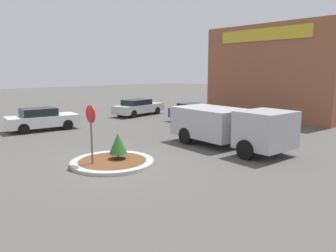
{
  "coord_description": "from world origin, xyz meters",
  "views": [
    {
      "loc": [
        11.06,
        -6.94,
        3.76
      ],
      "look_at": [
        0.63,
        2.48,
        1.35
      ],
      "focal_mm": 35.0,
      "sensor_mm": 36.0,
      "label": 1
    }
  ],
  "objects_px": {
    "parked_sedan_silver": "(138,107)",
    "stop_sign": "(91,124)",
    "utility_truck": "(228,125)",
    "parked_sedan_blue": "(196,114)",
    "parked_sedan_white": "(42,119)"
  },
  "relations": [
    {
      "from": "parked_sedan_white",
      "to": "parked_sedan_silver",
      "type": "distance_m",
      "value": 8.8
    },
    {
      "from": "utility_truck",
      "to": "parked_sedan_silver",
      "type": "bearing_deg",
      "value": 166.54
    },
    {
      "from": "stop_sign",
      "to": "parked_sedan_white",
      "type": "xyz_separation_m",
      "value": [
        -9.24,
        1.63,
        -0.98
      ]
    },
    {
      "from": "parked_sedan_silver",
      "to": "stop_sign",
      "type": "bearing_deg",
      "value": -143.49
    },
    {
      "from": "utility_truck",
      "to": "parked_sedan_white",
      "type": "bearing_deg",
      "value": -151.78
    },
    {
      "from": "utility_truck",
      "to": "parked_sedan_blue",
      "type": "relative_size",
      "value": 1.35
    },
    {
      "from": "utility_truck",
      "to": "parked_sedan_silver",
      "type": "xyz_separation_m",
      "value": [
        -12.22,
        3.71,
        -0.42
      ]
    },
    {
      "from": "utility_truck",
      "to": "parked_sedan_blue",
      "type": "bearing_deg",
      "value": 149.23
    },
    {
      "from": "stop_sign",
      "to": "parked_sedan_white",
      "type": "distance_m",
      "value": 9.44
    },
    {
      "from": "parked_sedan_silver",
      "to": "parked_sedan_white",
      "type": "bearing_deg",
      "value": 179.95
    },
    {
      "from": "utility_truck",
      "to": "parked_sedan_blue",
      "type": "distance_m",
      "value": 7.22
    },
    {
      "from": "utility_truck",
      "to": "parked_sedan_white",
      "type": "relative_size",
      "value": 1.42
    },
    {
      "from": "stop_sign",
      "to": "parked_sedan_blue",
      "type": "relative_size",
      "value": 0.53
    },
    {
      "from": "parked_sedan_silver",
      "to": "parked_sedan_blue",
      "type": "xyz_separation_m",
      "value": [
        6.26,
        0.34,
        0.04
      ]
    },
    {
      "from": "parked_sedan_silver",
      "to": "parked_sedan_blue",
      "type": "distance_m",
      "value": 6.27
    }
  ]
}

